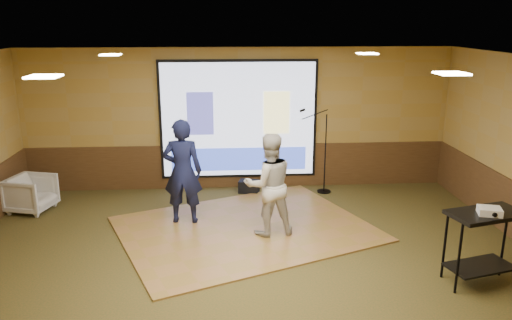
{
  "coord_description": "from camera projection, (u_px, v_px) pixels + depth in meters",
  "views": [
    {
      "loc": [
        -0.34,
        -6.9,
        3.55
      ],
      "look_at": [
        0.2,
        1.02,
        1.3
      ],
      "focal_mm": 35.0,
      "sensor_mm": 36.0,
      "label": 1
    }
  ],
  "objects": [
    {
      "name": "ground",
      "position": [
        247.0,
        260.0,
        7.61
      ],
      "size": [
        9.0,
        9.0,
        0.0
      ],
      "primitive_type": "plane",
      "color": "#2D3719",
      "rests_on": "ground"
    },
    {
      "name": "room_shell",
      "position": [
        247.0,
        126.0,
        7.04
      ],
      "size": [
        9.04,
        7.04,
        3.02
      ],
      "color": "#A88946",
      "rests_on": "ground"
    },
    {
      "name": "wainscot_back",
      "position": [
        239.0,
        166.0,
        10.82
      ],
      "size": [
        9.0,
        0.04,
        0.95
      ],
      "primitive_type": "cube",
      "color": "#452D17",
      "rests_on": "ground"
    },
    {
      "name": "projector_screen",
      "position": [
        239.0,
        121.0,
        10.51
      ],
      "size": [
        3.32,
        0.06,
        2.52
      ],
      "color": "black",
      "rests_on": "room_shell"
    },
    {
      "name": "downlight_nw",
      "position": [
        111.0,
        55.0,
        8.38
      ],
      "size": [
        0.32,
        0.32,
        0.02
      ],
      "primitive_type": "cube",
      "color": "#FFE9BF",
      "rests_on": "room_shell"
    },
    {
      "name": "downlight_ne",
      "position": [
        367.0,
        54.0,
        8.67
      ],
      "size": [
        0.32,
        0.32,
        0.02
      ],
      "primitive_type": "cube",
      "color": "#FFE9BF",
      "rests_on": "room_shell"
    },
    {
      "name": "downlight_sw",
      "position": [
        44.0,
        76.0,
        5.22
      ],
      "size": [
        0.32,
        0.32,
        0.02
      ],
      "primitive_type": "cube",
      "color": "#FFE9BF",
      "rests_on": "room_shell"
    },
    {
      "name": "downlight_se",
      "position": [
        452.0,
        73.0,
        5.51
      ],
      "size": [
        0.32,
        0.32,
        0.02
      ],
      "primitive_type": "cube",
      "color": "#FFE9BF",
      "rests_on": "room_shell"
    },
    {
      "name": "dance_floor",
      "position": [
        246.0,
        229.0,
        8.72
      ],
      "size": [
        5.03,
        4.49,
        0.03
      ],
      "primitive_type": "cube",
      "rotation": [
        0.0,
        0.0,
        0.39
      ],
      "color": "olive",
      "rests_on": "ground"
    },
    {
      "name": "player_left",
      "position": [
        183.0,
        171.0,
        8.76
      ],
      "size": [
        0.71,
        0.49,
        1.88
      ],
      "primitive_type": "imported",
      "rotation": [
        0.0,
        0.0,
        3.08
      ],
      "color": "#12173A",
      "rests_on": "dance_floor"
    },
    {
      "name": "player_right",
      "position": [
        269.0,
        185.0,
        8.27
      ],
      "size": [
        0.95,
        0.8,
        1.74
      ],
      "primitive_type": "imported",
      "rotation": [
        0.0,
        0.0,
        3.32
      ],
      "color": "beige",
      "rests_on": "dance_floor"
    },
    {
      "name": "av_table",
      "position": [
        484.0,
        233.0,
        6.73
      ],
      "size": [
        1.02,
        0.53,
        1.07
      ],
      "rotation": [
        0.0,
        0.0,
        0.26
      ],
      "color": "black",
      "rests_on": "ground"
    },
    {
      "name": "projector",
      "position": [
        490.0,
        211.0,
        6.55
      ],
      "size": [
        0.34,
        0.31,
        0.1
      ],
      "primitive_type": "cube",
      "rotation": [
        0.0,
        0.0,
        -0.29
      ],
      "color": "white",
      "rests_on": "av_table"
    },
    {
      "name": "mic_stand",
      "position": [
        322.0,
        170.0,
        10.49
      ],
      "size": [
        0.71,
        0.29,
        1.81
      ],
      "rotation": [
        0.0,
        0.0,
        -0.22
      ],
      "color": "black",
      "rests_on": "ground"
    },
    {
      "name": "banquet_chair",
      "position": [
        31.0,
        194.0,
        9.49
      ],
      "size": [
        0.93,
        0.91,
        0.69
      ],
      "primitive_type": "imported",
      "rotation": [
        0.0,
        0.0,
        1.3
      ],
      "color": "gray",
      "rests_on": "ground"
    },
    {
      "name": "duffel_bag",
      "position": [
        249.0,
        186.0,
        10.56
      ],
      "size": [
        0.47,
        0.37,
        0.26
      ],
      "primitive_type": "cube",
      "rotation": [
        0.0,
        0.0,
        -0.25
      ],
      "color": "black",
      "rests_on": "ground"
    }
  ]
}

